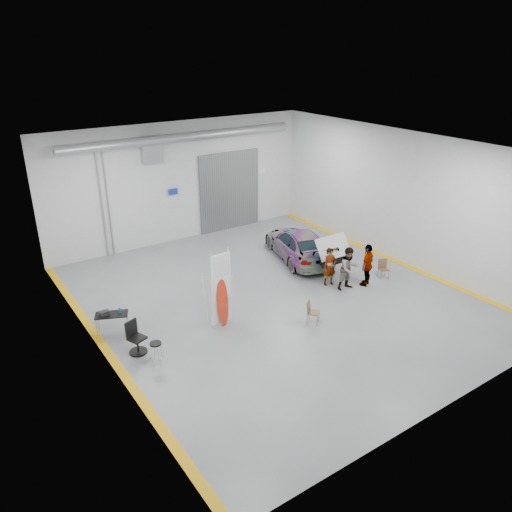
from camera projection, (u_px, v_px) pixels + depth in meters
ground at (274, 297)px, 20.07m from camera, size 16.00×16.00×0.00m
room_shell at (248, 186)px, 20.27m from camera, size 14.02×16.18×6.01m
sedan_car at (299, 244)px, 23.41m from camera, size 3.29×5.28×1.43m
person_a at (330, 267)px, 20.82m from camera, size 0.67×0.52×1.65m
person_b at (349, 269)px, 20.42m from camera, size 0.94×0.75×1.84m
person_c at (367, 265)px, 20.75m from camera, size 1.15×0.84×1.84m
surfboard_display at (221, 295)px, 17.64m from camera, size 0.84×0.28×2.98m
folding_chair_near at (313, 316)px, 18.13m from camera, size 0.58×0.64×0.88m
folding_chair_far at (383, 273)px, 21.61m from camera, size 0.51×0.54×0.83m
shop_stool at (156, 353)px, 15.80m from camera, size 0.40×0.40×0.78m
work_table at (110, 314)px, 17.40m from camera, size 1.25×0.97×0.92m
office_chair at (136, 339)px, 16.36m from camera, size 0.64×0.67×1.12m
trunk_lid at (331, 244)px, 21.44m from camera, size 1.66×1.01×0.04m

